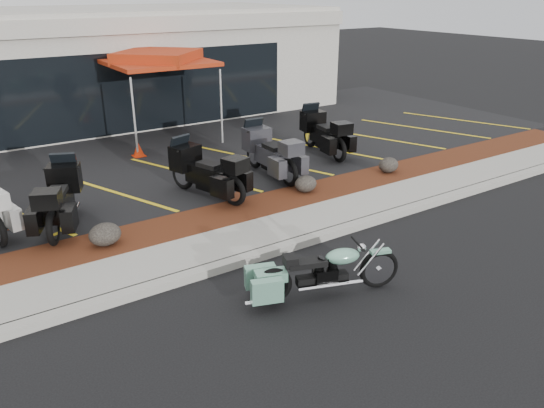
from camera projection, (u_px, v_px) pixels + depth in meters
ground at (325, 266)px, 9.67m from camera, size 90.00×90.00×0.00m
curb at (296, 243)px, 10.34m from camera, size 24.00×0.25×0.15m
sidewalk at (276, 231)px, 10.88m from camera, size 24.00×1.20×0.15m
mulch_bed at (246, 211)px, 11.80m from camera, size 24.00×1.20×0.16m
upper_lot at (155, 153)px, 15.97m from camera, size 26.00×9.60×0.15m
dealership_building at (88, 64)px, 20.08m from camera, size 18.00×8.16×4.00m
boulder_left at (105, 234)px, 10.02m from camera, size 0.61×0.51×0.43m
boulder_mid at (306, 184)px, 12.65m from camera, size 0.55×0.46×0.39m
boulder_right at (388, 165)px, 13.99m from camera, size 0.56×0.47×0.40m
hero_cruiser at (379, 264)px, 8.80m from camera, size 2.66×1.45×0.91m
touring_black_front at (67, 182)px, 11.40m from camera, size 1.72×2.45×1.33m
touring_black_mid at (182, 163)px, 12.67m from camera, size 1.53×2.47×1.34m
touring_grey at (254, 143)px, 14.18m from camera, size 0.97×2.38×1.37m
touring_black_rear at (311, 125)px, 16.07m from camera, size 1.25×2.45×1.36m
traffic_cone at (138, 149)px, 15.34m from camera, size 0.40×0.40×0.42m
popup_canopy at (158, 59)px, 16.18m from camera, size 3.14×3.14×2.77m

